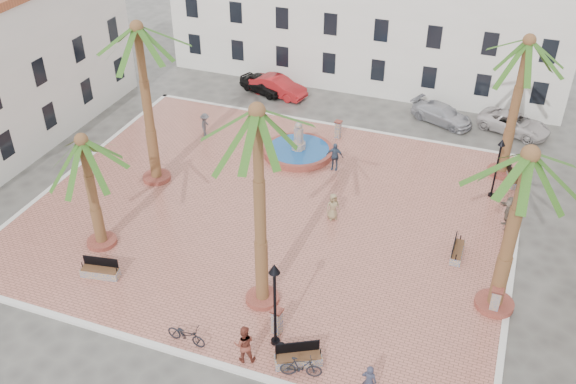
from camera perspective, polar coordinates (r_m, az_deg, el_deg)
name	(u,v)px	position (r m, az deg, el deg)	size (l,w,h in m)	color
ground	(271,212)	(35.89, -1.50, -1.81)	(120.00, 120.00, 0.00)	#56544F
plaza	(271,211)	(35.85, -1.50, -1.71)	(26.00, 22.00, 0.15)	#B36858
kerb_n	(330,125)	(44.72, 3.75, 5.99)	(26.30, 0.30, 0.16)	silver
kerb_s	(176,352)	(28.50, -9.95, -13.82)	(26.30, 0.30, 0.16)	silver
kerb_e	(513,264)	(34.15, 19.34, -6.05)	(0.30, 22.30, 0.16)	silver
kerb_w	(76,168)	(41.73, -18.33, 2.01)	(0.30, 22.30, 0.16)	silver
building_north	(367,18)	(50.90, 7.08, 15.09)	(30.40, 7.40, 9.50)	white
fountain	(298,150)	(40.80, 0.93, 3.75)	(4.44, 4.44, 2.29)	#964235
palm_nw	(139,45)	(35.55, -13.11, 12.64)	(5.39, 5.39, 9.74)	#964235
palm_sw	(84,154)	(31.89, -17.67, 3.21)	(4.96, 4.96, 6.48)	#964235
palm_s	(258,133)	(25.02, -2.72, 5.27)	(5.10, 5.10, 10.12)	#964235
palm_e	(526,175)	(27.21, 20.36, 1.44)	(5.78, 5.78, 8.47)	#964235
palm_ne	(526,56)	(37.90, 20.39, 11.23)	(5.37, 5.37, 8.78)	#964235
bench_s	(100,271)	(32.57, -16.34, -6.80)	(1.95, 0.88, 0.99)	gray
bench_se	(298,359)	(27.35, 0.91, -14.61)	(2.01, 1.47, 1.04)	gray
bench_e	(457,252)	(33.56, 14.79, -5.14)	(0.55, 1.77, 0.93)	gray
bench_ne	(513,178)	(40.33, 19.36, 1.19)	(1.03, 1.90, 0.96)	gray
lamppost_s	(275,291)	(26.25, -1.19, -8.80)	(0.48, 0.48, 4.40)	black
lamppost_e	(499,158)	(37.49, 18.22, 2.87)	(0.40, 0.40, 3.72)	black
bollard_se	(277,321)	(28.28, -0.98, -11.37)	(0.55, 0.55, 1.33)	gray
bollard_n	(338,129)	(42.66, 4.47, 5.59)	(0.49, 0.49, 1.24)	gray
bollard_e	(495,300)	(30.59, 17.96, -9.16)	(0.51, 0.51, 1.39)	gray
litter_bin	(281,350)	(27.60, -0.62, -13.90)	(0.34, 0.34, 0.67)	black
cyclist_a	(369,381)	(26.08, 7.21, -16.36)	(0.61, 0.40, 1.67)	#2D2E41
bicycle_a	(186,334)	(28.35, -9.04, -12.39)	(0.64, 1.84, 0.96)	black
cyclist_b	(244,344)	(27.10, -3.92, -13.32)	(0.89, 0.70, 1.84)	brown
bicycle_b	(301,367)	(26.77, 1.16, -15.30)	(0.49, 1.73, 1.04)	black
pedestrian_fountain_a	(333,207)	(34.78, 4.02, -1.30)	(0.77, 0.50, 1.58)	#8D7A54
pedestrian_fountain_b	(335,156)	(39.08, 4.17, 3.18)	(1.05, 0.44, 1.79)	#394A61
pedestrian_north	(205,125)	(43.04, -7.37, 5.93)	(1.05, 0.61, 1.63)	#56565C
pedestrian_east	(509,212)	(35.95, 19.04, -1.73)	(1.76, 0.56, 1.89)	#6E6355
car_black	(263,84)	(49.31, -2.24, 9.58)	(1.59, 3.94, 1.34)	black
car_red	(278,86)	(48.72, -0.89, 9.37)	(1.55, 4.45, 1.47)	#A7191C
car_silver	(442,114)	(46.07, 13.53, 6.76)	(1.81, 4.45, 1.29)	#B6B7C0
car_white	(514,123)	(46.14, 19.46, 5.77)	(2.20, 4.76, 1.32)	beige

